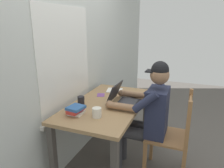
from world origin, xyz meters
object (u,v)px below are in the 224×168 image
Objects in this scene: laptop at (123,99)px; coffee_mug_white at (97,112)px; landscape_photo_print at (101,95)px; computer_mouse at (133,96)px; coffee_mug_dark at (81,101)px; wooden_chair at (173,136)px; seated_person at (147,113)px; book_stack_main at (76,110)px; desk at (107,112)px.

coffee_mug_white is (-0.42, 0.11, -0.01)m from laptop.
coffee_mug_white is 0.97× the size of landscape_photo_print.
landscape_photo_print is (-0.07, 0.39, -0.02)m from computer_mouse.
coffee_mug_white is (-0.65, 0.17, 0.03)m from computer_mouse.
wooden_chair is at bearing -77.53° from coffee_mug_dark.
seated_person reaches higher than wooden_chair.
book_stack_main is at bearing 95.48° from coffee_mug_white.
wooden_chair reaches higher than landscape_photo_print.
coffee_mug_white reaches higher than landscape_photo_print.
coffee_mug_white is (-0.41, 0.67, 0.34)m from wooden_chair.
desk is 0.40m from coffee_mug_white.
computer_mouse is 0.78m from book_stack_main.
seated_person is at bearing 90.00° from wooden_chair.
coffee_mug_dark is at bearing 125.71° from desk.
computer_mouse is 0.77× the size of landscape_photo_print.
book_stack_main is at bearing 156.87° from desk.
desk is at bearing 95.56° from seated_person.
wooden_chair is 7.55× the size of coffee_mug_white.
wooden_chair is 9.48× the size of computer_mouse.
computer_mouse is at bearing -101.72° from landscape_photo_print.
desk is 0.23m from laptop.
wooden_chair is at bearing -90.83° from laptop.
laptop is 0.24m from computer_mouse.
computer_mouse is (0.23, -0.06, -0.04)m from laptop.
book_stack_main is at bearing 143.45° from laptop.
desk is 10.39× the size of coffee_mug_white.
coffee_mug_dark is (-0.22, 0.39, -0.00)m from laptop.
wooden_chair is at bearing -115.65° from computer_mouse.
computer_mouse is at bearing -44.86° from coffee_mug_dark.
desk is at bearing -162.42° from landscape_photo_print.
seated_person reaches higher than laptop.
book_stack_main is (-0.02, 0.21, -0.00)m from coffee_mug_white.
coffee_mug_dark is (-0.17, 0.23, 0.16)m from desk.
laptop is 0.55m from book_stack_main.
coffee_mug_white is (-0.37, -0.05, 0.15)m from desk.
landscape_photo_print reaches higher than desk.
computer_mouse is 0.90× the size of coffee_mug_dark.
seated_person is 6.77× the size of book_stack_main.
computer_mouse is at bearing -29.60° from book_stack_main.
desk is 11.74× the size of coffee_mug_dark.
seated_person is 0.64m from landscape_photo_print.
computer_mouse reaches higher than desk.
laptop is at bearing 88.33° from seated_person.
seated_person is 1.32× the size of wooden_chair.
book_stack_main is (-0.39, 0.17, 0.15)m from desk.
wooden_chair is 0.96m from landscape_photo_print.
computer_mouse is 0.80× the size of coffee_mug_white.
seated_person is at bearing -91.67° from laptop.
book_stack_main is at bearing -163.00° from coffee_mug_dark.
coffee_mug_white is 0.35m from coffee_mug_dark.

